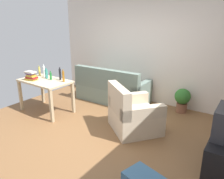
{
  "coord_description": "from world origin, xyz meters",
  "views": [
    {
      "loc": [
        2.4,
        -2.94,
        2.1
      ],
      "look_at": [
        0.1,
        0.5,
        0.75
      ],
      "focal_mm": 35.08,
      "sensor_mm": 36.0,
      "label": 1
    }
  ],
  "objects_px": {
    "couch": "(111,90)",
    "bottle_green": "(51,76)",
    "desk": "(45,85)",
    "bottle_tall": "(46,74)",
    "armchair": "(132,115)",
    "bottle_dark": "(60,74)",
    "bottle_amber": "(63,76)",
    "bottle_squat": "(39,71)",
    "bottle_clear": "(44,71)",
    "potted_plant": "(182,99)",
    "book_stack": "(31,76)"
  },
  "relations": [
    {
      "from": "couch",
      "to": "bottle_green",
      "type": "distance_m",
      "value": 1.61
    },
    {
      "from": "desk",
      "to": "bottle_green",
      "type": "relative_size",
      "value": 6.05
    },
    {
      "from": "desk",
      "to": "bottle_tall",
      "type": "xyz_separation_m",
      "value": [
        -0.08,
        0.13,
        0.22
      ]
    },
    {
      "from": "armchair",
      "to": "bottle_dark",
      "type": "xyz_separation_m",
      "value": [
        -1.83,
        -0.09,
        0.57
      ]
    },
    {
      "from": "bottle_dark",
      "to": "bottle_amber",
      "type": "height_order",
      "value": "bottle_dark"
    },
    {
      "from": "desk",
      "to": "bottle_tall",
      "type": "distance_m",
      "value": 0.27
    },
    {
      "from": "bottle_squat",
      "to": "bottle_tall",
      "type": "xyz_separation_m",
      "value": [
        0.35,
        -0.08,
        -0.0
      ]
    },
    {
      "from": "bottle_tall",
      "to": "bottle_green",
      "type": "distance_m",
      "value": 0.18
    },
    {
      "from": "couch",
      "to": "bottle_dark",
      "type": "xyz_separation_m",
      "value": [
        -0.62,
        -1.17,
        0.58
      ]
    },
    {
      "from": "bottle_squat",
      "to": "bottle_dark",
      "type": "relative_size",
      "value": 0.84
    },
    {
      "from": "bottle_green",
      "to": "couch",
      "type": "bearing_deg",
      "value": 57.96
    },
    {
      "from": "bottle_green",
      "to": "bottle_dark",
      "type": "bearing_deg",
      "value": 31.52
    },
    {
      "from": "bottle_amber",
      "to": "bottle_tall",
      "type": "bearing_deg",
      "value": -177.92
    },
    {
      "from": "bottle_green",
      "to": "bottle_amber",
      "type": "xyz_separation_m",
      "value": [
        0.36,
        0.04,
        0.04
      ]
    },
    {
      "from": "couch",
      "to": "bottle_clear",
      "type": "relative_size",
      "value": 6.29
    },
    {
      "from": "desk",
      "to": "bottle_tall",
      "type": "relative_size",
      "value": 4.99
    },
    {
      "from": "potted_plant",
      "to": "bottle_amber",
      "type": "xyz_separation_m",
      "value": [
        -2.21,
        -1.56,
        0.55
      ]
    },
    {
      "from": "bottle_green",
      "to": "bottle_dark",
      "type": "xyz_separation_m",
      "value": [
        0.19,
        0.11,
        0.04
      ]
    },
    {
      "from": "bottle_squat",
      "to": "bottle_dark",
      "type": "height_order",
      "value": "bottle_dark"
    },
    {
      "from": "armchair",
      "to": "bottle_green",
      "type": "xyz_separation_m",
      "value": [
        -2.02,
        -0.21,
        0.53
      ]
    },
    {
      "from": "bottle_green",
      "to": "bottle_amber",
      "type": "bearing_deg",
      "value": 7.02
    },
    {
      "from": "couch",
      "to": "desk",
      "type": "height_order",
      "value": "couch"
    },
    {
      "from": "bottle_clear",
      "to": "bottle_green",
      "type": "bearing_deg",
      "value": -17.0
    },
    {
      "from": "bottle_clear",
      "to": "bottle_tall",
      "type": "bearing_deg",
      "value": -24.73
    },
    {
      "from": "bottle_squat",
      "to": "bottle_clear",
      "type": "xyz_separation_m",
      "value": [
        0.17,
        -0.0,
        0.02
      ]
    },
    {
      "from": "desk",
      "to": "book_stack",
      "type": "relative_size",
      "value": 4.13
    },
    {
      "from": "potted_plant",
      "to": "bottle_amber",
      "type": "distance_m",
      "value": 2.76
    },
    {
      "from": "armchair",
      "to": "bottle_squat",
      "type": "height_order",
      "value": "bottle_squat"
    },
    {
      "from": "desk",
      "to": "armchair",
      "type": "xyz_separation_m",
      "value": [
        2.11,
        0.31,
        -0.33
      ]
    },
    {
      "from": "desk",
      "to": "armchair",
      "type": "distance_m",
      "value": 2.16
    },
    {
      "from": "couch",
      "to": "potted_plant",
      "type": "bearing_deg",
      "value": -169.95
    },
    {
      "from": "desk",
      "to": "bottle_green",
      "type": "bearing_deg",
      "value": 52.38
    },
    {
      "from": "couch",
      "to": "bottle_amber",
      "type": "bearing_deg",
      "value": 70.35
    },
    {
      "from": "desk",
      "to": "potted_plant",
      "type": "height_order",
      "value": "desk"
    },
    {
      "from": "potted_plant",
      "to": "bottle_amber",
      "type": "relative_size",
      "value": 2.06
    },
    {
      "from": "bottle_squat",
      "to": "bottle_tall",
      "type": "height_order",
      "value": "bottle_squat"
    },
    {
      "from": "bottle_squat",
      "to": "potted_plant",
      "type": "bearing_deg",
      "value": 25.73
    },
    {
      "from": "desk",
      "to": "potted_plant",
      "type": "xyz_separation_m",
      "value": [
        2.66,
        1.71,
        -0.32
      ]
    },
    {
      "from": "potted_plant",
      "to": "bottle_dark",
      "type": "xyz_separation_m",
      "value": [
        -2.38,
        -1.49,
        0.56
      ]
    },
    {
      "from": "potted_plant",
      "to": "book_stack",
      "type": "bearing_deg",
      "value": -147.3
    },
    {
      "from": "bottle_amber",
      "to": "book_stack",
      "type": "xyz_separation_m",
      "value": [
        -0.71,
        -0.32,
        -0.03
      ]
    },
    {
      "from": "couch",
      "to": "bottle_green",
      "type": "bearing_deg",
      "value": 57.96
    },
    {
      "from": "bottle_amber",
      "to": "bottle_green",
      "type": "bearing_deg",
      "value": -172.98
    },
    {
      "from": "armchair",
      "to": "bottle_amber",
      "type": "height_order",
      "value": "bottle_amber"
    },
    {
      "from": "bottle_tall",
      "to": "bottle_clear",
      "type": "bearing_deg",
      "value": 155.27
    },
    {
      "from": "potted_plant",
      "to": "armchair",
      "type": "distance_m",
      "value": 1.5
    },
    {
      "from": "desk",
      "to": "bottle_green",
      "type": "height_order",
      "value": "bottle_green"
    },
    {
      "from": "potted_plant",
      "to": "book_stack",
      "type": "height_order",
      "value": "book_stack"
    },
    {
      "from": "desk",
      "to": "bottle_clear",
      "type": "xyz_separation_m",
      "value": [
        -0.27,
        0.21,
        0.24
      ]
    },
    {
      "from": "bottle_squat",
      "to": "book_stack",
      "type": "distance_m",
      "value": 0.42
    }
  ]
}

